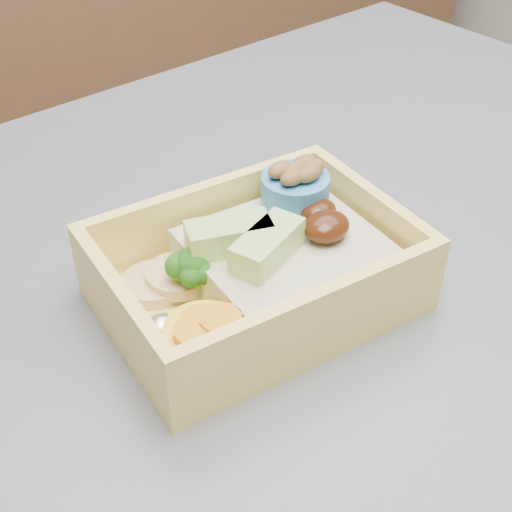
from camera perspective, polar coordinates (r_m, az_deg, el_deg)
bento_box at (r=0.40m, az=0.48°, el=-0.87°), size 0.18×0.14×0.06m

